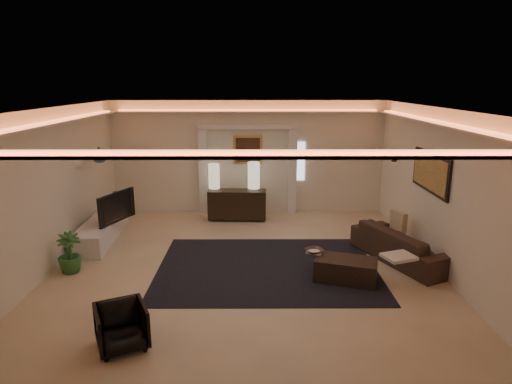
{
  "coord_description": "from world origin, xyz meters",
  "views": [
    {
      "loc": [
        0.17,
        -7.71,
        3.33
      ],
      "look_at": [
        0.2,
        0.6,
        1.25
      ],
      "focal_mm": 30.73,
      "sensor_mm": 36.0,
      "label": 1
    }
  ],
  "objects_px": {
    "sofa": "(403,245)",
    "coffee_table": "(346,270)",
    "armchair": "(122,327)",
    "console": "(237,204)"
  },
  "relations": [
    {
      "from": "sofa",
      "to": "coffee_table",
      "type": "distance_m",
      "value": 1.55
    },
    {
      "from": "coffee_table",
      "to": "armchair",
      "type": "height_order",
      "value": "armchair"
    },
    {
      "from": "console",
      "to": "sofa",
      "type": "height_order",
      "value": "console"
    },
    {
      "from": "sofa",
      "to": "coffee_table",
      "type": "height_order",
      "value": "sofa"
    },
    {
      "from": "console",
      "to": "coffee_table",
      "type": "distance_m",
      "value": 4.02
    },
    {
      "from": "sofa",
      "to": "coffee_table",
      "type": "bearing_deg",
      "value": 101.22
    },
    {
      "from": "console",
      "to": "armchair",
      "type": "relative_size",
      "value": 2.24
    },
    {
      "from": "coffee_table",
      "to": "armchair",
      "type": "distance_m",
      "value": 3.82
    },
    {
      "from": "coffee_table",
      "to": "armchair",
      "type": "bearing_deg",
      "value": -131.31
    },
    {
      "from": "sofa",
      "to": "armchair",
      "type": "height_order",
      "value": "sofa"
    }
  ]
}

